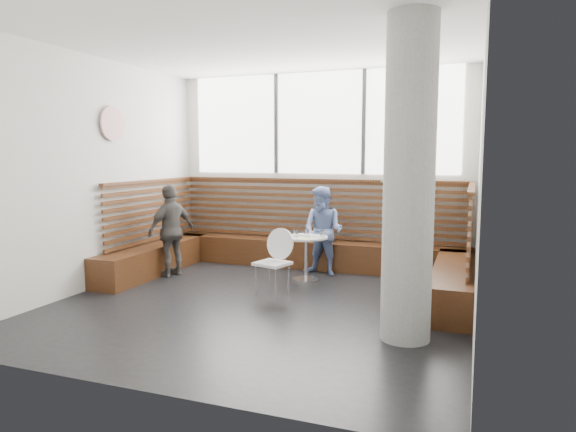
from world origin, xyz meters
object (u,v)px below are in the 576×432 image
(child_back, at_px, (323,231))
(cafe_chair, at_px, (274,256))
(concrete_column, at_px, (409,181))
(cafe_table, at_px, (306,249))
(adult_man, at_px, (404,230))
(child_left, at_px, (171,231))

(child_back, bearing_deg, cafe_chair, -89.96)
(concrete_column, bearing_deg, cafe_table, 130.60)
(concrete_column, bearing_deg, adult_man, 98.64)
(concrete_column, height_order, child_back, concrete_column)
(cafe_table, bearing_deg, adult_man, -12.92)
(cafe_table, height_order, cafe_chair, cafe_chair)
(concrete_column, xyz_separation_m, adult_man, (-0.25, 1.66, -0.73))
(child_back, bearing_deg, cafe_table, -95.95)
(cafe_table, bearing_deg, cafe_chair, -99.91)
(concrete_column, bearing_deg, child_back, 123.10)
(cafe_chair, distance_m, child_left, 1.94)
(concrete_column, height_order, child_left, concrete_column)
(cafe_chair, height_order, adult_man, adult_man)
(concrete_column, xyz_separation_m, cafe_chair, (-1.86, 1.10, -1.08))
(cafe_chair, xyz_separation_m, child_left, (-1.87, 0.45, 0.19))
(cafe_chair, bearing_deg, cafe_table, 95.56)
(concrete_column, xyz_separation_m, child_left, (-3.74, 1.55, -0.90))
(cafe_table, distance_m, child_left, 2.09)
(cafe_chair, distance_m, child_back, 1.35)
(concrete_column, height_order, adult_man, concrete_column)
(cafe_chair, bearing_deg, concrete_column, -15.12)
(concrete_column, distance_m, cafe_table, 2.86)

